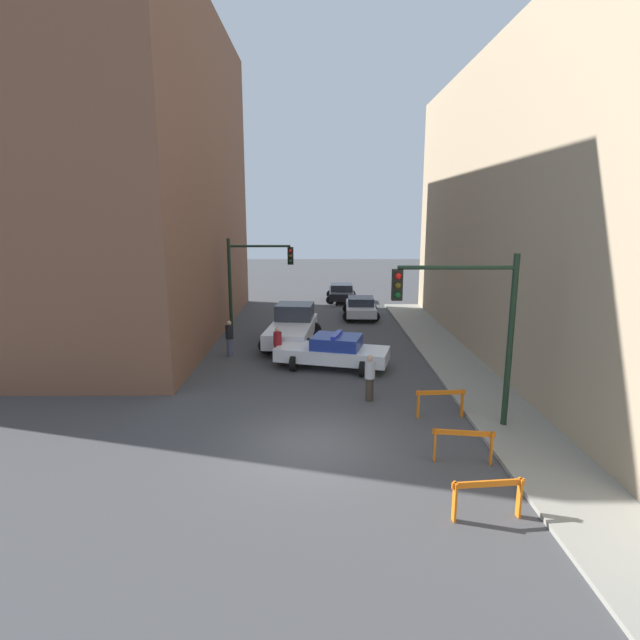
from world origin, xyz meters
TOP-DOWN VIEW (x-y plane):
  - ground_plane at (0.00, 0.00)m, footprint 120.00×120.00m
  - sidewalk_right at (6.20, 0.00)m, footprint 2.40×44.00m
  - building_corner_left at (-12.00, 14.00)m, footprint 14.00×20.00m
  - building_right at (13.40, 8.00)m, footprint 12.00×28.00m
  - traffic_light_near at (4.73, 1.17)m, footprint 3.64×0.35m
  - traffic_light_far at (-3.30, 12.94)m, footprint 3.44×0.35m
  - police_car at (0.87, 7.34)m, footprint 5.02×3.08m
  - white_truck at (-1.06, 11.38)m, footprint 3.00×5.58m
  - parked_car_near at (2.93, 17.96)m, footprint 2.41×4.38m
  - parked_car_mid at (2.00, 24.04)m, footprint 2.36×4.35m
  - pedestrian_crossing at (-1.53, 7.85)m, footprint 0.46×0.46m
  - pedestrian_corner at (-3.84, 9.17)m, footprint 0.37×0.37m
  - pedestrian_sidewalk at (2.02, 3.50)m, footprint 0.50×0.50m
  - barrier_front at (3.82, -3.49)m, footprint 1.60×0.31m
  - barrier_mid at (4.01, -0.99)m, footprint 1.59×0.37m
  - barrier_back at (4.15, 2.02)m, footprint 1.60×0.24m

SIDE VIEW (x-z plane):
  - ground_plane at x=0.00m, z-range 0.00..0.00m
  - sidewalk_right at x=6.20m, z-range 0.00..0.12m
  - barrier_front at x=3.82m, z-range 0.17..1.07m
  - barrier_mid at x=4.01m, z-range 0.17..1.07m
  - barrier_back at x=4.15m, z-range 0.17..1.07m
  - parked_car_near at x=2.93m, z-range 0.02..1.33m
  - parked_car_mid at x=2.00m, z-range 0.02..1.33m
  - police_car at x=0.87m, z-range -0.04..1.48m
  - pedestrian_crossing at x=-1.53m, z-range 0.03..1.69m
  - pedestrian_corner at x=-3.84m, z-range 0.03..1.69m
  - pedestrian_sidewalk at x=2.02m, z-range 0.03..1.69m
  - white_truck at x=-1.06m, z-range -0.04..1.86m
  - traffic_light_far at x=-3.30m, z-range 0.80..6.00m
  - traffic_light_near at x=4.73m, z-range 0.93..6.13m
  - building_right at x=13.40m, z-range 0.00..13.44m
  - building_corner_left at x=-12.00m, z-range 0.00..16.65m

